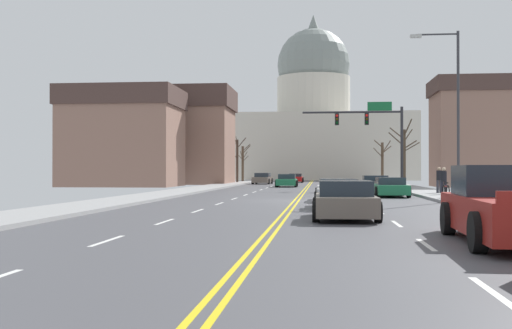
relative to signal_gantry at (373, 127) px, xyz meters
The scene contains 23 objects.
ground 19.17m from the signal_gantry, 106.94° to the right, with size 20.00×180.00×0.20m.
signal_gantry is the anchor object (origin of this frame).
street_lamp_right 17.76m from the signal_gantry, 81.91° to the right, with size 2.45×0.24×8.51m.
capitol_building 56.17m from the signal_gantry, 95.52° to the left, with size 31.91×22.91×27.78m.
sedan_near_00 6.67m from the signal_gantry, 93.74° to the right, with size 2.11×4.32×1.20m.
sedan_near_01 13.04m from the signal_gantry, 90.15° to the right, with size 2.03×4.69×1.15m.
sedan_near_02 18.75m from the signal_gantry, 100.60° to the right, with size 2.16×4.69×1.15m.
sedan_near_03 24.53m from the signal_gantry, 98.14° to the right, with size 2.01×4.41×1.21m.
sedan_near_04 30.27m from the signal_gantry, 96.42° to the right, with size 2.11×4.44×1.25m.
pickup_truck_near_05 36.30m from the signal_gantry, 90.14° to the right, with size 2.38×5.84×1.70m.
sedan_oncoming_00 12.19m from the signal_gantry, 130.22° to the left, with size 2.01×4.41×1.19m.
sedan_oncoming_01 23.53m from the signal_gantry, 117.64° to the left, with size 2.15×4.64×1.25m.
sedan_oncoming_02 30.15m from the signal_gantry, 104.21° to the left, with size 1.97×4.36×1.12m.
flank_building_00 24.89m from the signal_gantry, 159.09° to the left, with size 11.02×8.43×9.50m.
flank_building_01 28.68m from the signal_gantry, 137.65° to the left, with size 14.45×8.74×10.74m.
flank_building_02 16.68m from the signal_gantry, 39.58° to the left, with size 13.05×6.72×10.18m.
bare_tree_00 23.56m from the signal_gantry, 82.84° to the left, with size 2.29×2.34×4.92m.
bare_tree_01 28.28m from the signal_gantry, 120.08° to the left, with size 1.92×1.63×5.72m.
bare_tree_02 6.53m from the signal_gantry, 60.32° to the left, with size 2.59×2.12×5.82m.
bare_tree_03 33.20m from the signal_gantry, 115.27° to the left, with size 1.60×2.56×4.84m.
pedestrian_00 10.89m from the signal_gantry, 70.96° to the right, with size 0.35×0.34×1.63m.
pedestrian_01 12.87m from the signal_gantry, 74.95° to the right, with size 0.35×0.34×1.61m.
bicycle_parked 17.94m from the signal_gantry, 82.53° to the right, with size 0.12×1.77×0.85m.
Camera 1 is at (1.28, -32.59, 1.59)m, focal length 44.13 mm.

